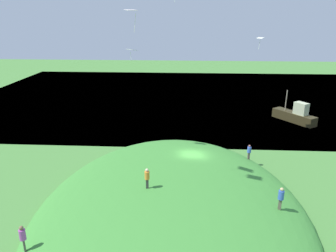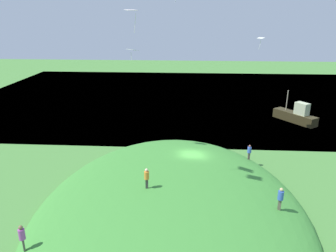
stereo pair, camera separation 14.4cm
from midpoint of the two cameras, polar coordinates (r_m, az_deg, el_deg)
ground_plane at (r=32.40m, az=4.26°, el=-7.71°), size 160.00×160.00×0.00m
lake_water at (r=61.41m, az=3.89°, el=5.19°), size 50.75×80.00×0.40m
grass_hill at (r=25.85m, az=0.41°, el=-15.29°), size 29.35×20.98×4.09m
boat_on_lake at (r=49.49m, az=21.61°, el=1.79°), size 6.28×5.09×4.28m
person_walking_path at (r=24.63m, az=-3.92°, el=-8.86°), size 0.42×0.42×1.68m
person_near_shore at (r=24.62m, az=19.30°, el=-11.64°), size 0.53×0.53×1.77m
person_with_child at (r=22.38m, az=-24.63°, el=-17.28°), size 0.54×0.54×1.85m
person_watching_kites at (r=33.15m, az=14.12°, el=-4.22°), size 0.44×0.44×1.56m
kite_0 at (r=30.29m, az=-6.70°, el=19.63°), size 1.26×1.29×2.00m
kite_1 at (r=35.25m, az=-6.54°, el=13.28°), size 1.34×1.38×1.25m
kite_4 at (r=40.56m, az=15.97°, el=14.72°), size 0.97×0.97×1.39m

